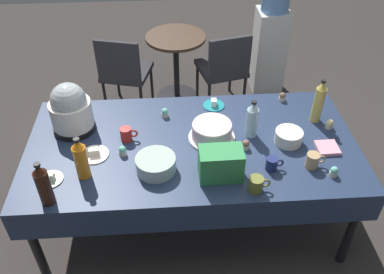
% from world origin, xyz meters
% --- Properties ---
extents(ground, '(9.00, 9.00, 0.00)m').
position_xyz_m(ground, '(0.00, 0.00, 0.00)').
color(ground, '#383330').
extents(potluck_table, '(2.20, 1.10, 0.75)m').
position_xyz_m(potluck_table, '(0.00, 0.00, 0.69)').
color(potluck_table, navy).
rests_on(potluck_table, ground).
extents(frosted_layer_cake, '(0.32, 0.32, 0.12)m').
position_xyz_m(frosted_layer_cake, '(0.14, 0.04, 0.81)').
color(frosted_layer_cake, silver).
rests_on(frosted_layer_cake, potluck_table).
extents(slow_cooker, '(0.29, 0.29, 0.36)m').
position_xyz_m(slow_cooker, '(-0.80, 0.20, 0.92)').
color(slow_cooker, black).
rests_on(slow_cooker, potluck_table).
extents(glass_salad_bowl, '(0.25, 0.25, 0.10)m').
position_xyz_m(glass_salad_bowl, '(-0.24, -0.24, 0.80)').
color(glass_salad_bowl, '#B2C6BC').
rests_on(glass_salad_bowl, potluck_table).
extents(ceramic_snack_bowl, '(0.18, 0.18, 0.09)m').
position_xyz_m(ceramic_snack_bowl, '(0.64, -0.03, 0.79)').
color(ceramic_snack_bowl, silver).
rests_on(ceramic_snack_bowl, potluck_table).
extents(dessert_plate_sage, '(0.15, 0.15, 0.05)m').
position_xyz_m(dessert_plate_sage, '(-0.88, -0.29, 0.76)').
color(dessert_plate_sage, '#8CA87F').
rests_on(dessert_plate_sage, potluck_table).
extents(dessert_plate_white, '(0.19, 0.19, 0.05)m').
position_xyz_m(dessert_plate_white, '(-0.64, -0.08, 0.76)').
color(dessert_plate_white, white).
rests_on(dessert_plate_white, potluck_table).
extents(dessert_plate_teal, '(0.16, 0.16, 0.06)m').
position_xyz_m(dessert_plate_teal, '(0.19, 0.42, 0.76)').
color(dessert_plate_teal, teal).
rests_on(dessert_plate_teal, potluck_table).
extents(cupcake_lemon, '(0.05, 0.05, 0.07)m').
position_xyz_m(cupcake_lemon, '(-0.18, 0.31, 0.78)').
color(cupcake_lemon, beige).
rests_on(cupcake_lemon, potluck_table).
extents(cupcake_berry, '(0.05, 0.05, 0.07)m').
position_xyz_m(cupcake_berry, '(0.35, -0.08, 0.78)').
color(cupcake_berry, beige).
rests_on(cupcake_berry, potluck_table).
extents(cupcake_cocoa, '(0.05, 0.05, 0.07)m').
position_xyz_m(cupcake_cocoa, '(0.84, -0.37, 0.78)').
color(cupcake_cocoa, beige).
rests_on(cupcake_cocoa, potluck_table).
extents(cupcake_vanilla, '(0.05, 0.05, 0.07)m').
position_xyz_m(cupcake_vanilla, '(0.72, 0.45, 0.78)').
color(cupcake_vanilla, beige).
rests_on(cupcake_vanilla, potluck_table).
extents(cupcake_mint, '(0.05, 0.05, 0.07)m').
position_xyz_m(cupcake_mint, '(-0.45, -0.09, 0.78)').
color(cupcake_mint, beige).
rests_on(cupcake_mint, potluck_table).
extents(cupcake_rose, '(0.05, 0.05, 0.07)m').
position_xyz_m(cupcake_rose, '(0.96, 0.10, 0.78)').
color(cupcake_rose, beige).
rests_on(cupcake_rose, potluck_table).
extents(soda_bottle_ginger_ale, '(0.07, 0.07, 0.33)m').
position_xyz_m(soda_bottle_ginger_ale, '(0.89, 0.19, 0.91)').
color(soda_bottle_ginger_ale, gold).
rests_on(soda_bottle_ginger_ale, potluck_table).
extents(soda_bottle_cola, '(0.08, 0.08, 0.30)m').
position_xyz_m(soda_bottle_cola, '(-0.85, -0.46, 0.89)').
color(soda_bottle_cola, '#33190F').
rests_on(soda_bottle_cola, potluck_table).
extents(soda_bottle_orange_juice, '(0.08, 0.08, 0.29)m').
position_xyz_m(soda_bottle_orange_juice, '(-0.67, -0.26, 0.89)').
color(soda_bottle_orange_juice, orange).
rests_on(soda_bottle_orange_juice, potluck_table).
extents(soda_bottle_water, '(0.08, 0.08, 0.28)m').
position_xyz_m(soda_bottle_water, '(0.40, 0.06, 0.88)').
color(soda_bottle_water, silver).
rests_on(soda_bottle_water, potluck_table).
extents(coffee_mug_red, '(0.12, 0.08, 0.09)m').
position_xyz_m(coffee_mug_red, '(-0.43, 0.06, 0.80)').
color(coffee_mug_red, '#B2231E').
rests_on(coffee_mug_red, potluck_table).
extents(coffee_mug_tan, '(0.12, 0.08, 0.10)m').
position_xyz_m(coffee_mug_tan, '(0.73, -0.28, 0.80)').
color(coffee_mug_tan, tan).
rests_on(coffee_mug_tan, potluck_table).
extents(coffee_mug_olive, '(0.13, 0.09, 0.10)m').
position_xyz_m(coffee_mug_olive, '(0.34, -0.45, 0.80)').
color(coffee_mug_olive, olive).
rests_on(coffee_mug_olive, potluck_table).
extents(coffee_mug_navy, '(0.11, 0.07, 0.09)m').
position_xyz_m(coffee_mug_navy, '(0.47, -0.28, 0.79)').
color(coffee_mug_navy, navy).
rests_on(coffee_mug_navy, potluck_table).
extents(soda_carton, '(0.26, 0.16, 0.20)m').
position_xyz_m(soda_carton, '(0.15, -0.32, 0.85)').
color(soda_carton, '#338C4C').
rests_on(soda_carton, potluck_table).
extents(paper_napkin_stack, '(0.14, 0.14, 0.02)m').
position_xyz_m(paper_napkin_stack, '(0.88, -0.13, 0.76)').
color(paper_napkin_stack, pink).
rests_on(paper_napkin_stack, potluck_table).
extents(maroon_chair_left, '(0.54, 0.54, 0.85)m').
position_xyz_m(maroon_chair_left, '(-0.57, 1.45, 0.49)').
color(maroon_chair_left, '#333338').
rests_on(maroon_chair_left, ground).
extents(maroon_chair_right, '(0.53, 0.53, 0.85)m').
position_xyz_m(maroon_chair_right, '(0.42, 1.45, 0.49)').
color(maroon_chair_right, '#333338').
rests_on(maroon_chair_right, ground).
extents(round_cafe_table, '(0.60, 0.60, 0.72)m').
position_xyz_m(round_cafe_table, '(-0.05, 1.67, 0.50)').
color(round_cafe_table, '#473323').
rests_on(round_cafe_table, ground).
extents(water_cooler, '(0.32, 0.32, 1.24)m').
position_xyz_m(water_cooler, '(0.95, 1.80, 0.59)').
color(water_cooler, silver).
rests_on(water_cooler, ground).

